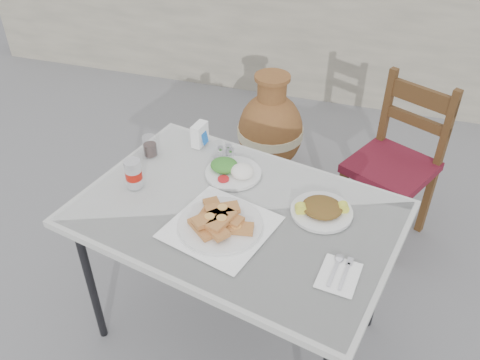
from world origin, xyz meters
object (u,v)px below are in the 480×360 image
(cola_glass, at_px, (150,147))
(napkin_holder, at_px, (200,134))
(soda_can, at_px, (134,174))
(condiment_caddy, at_px, (227,155))
(pide_plate, at_px, (220,221))
(terracotta_urn, at_px, (270,132))
(salad_rice_plate, at_px, (233,170))
(chair, at_px, (395,162))
(salad_chopped_plate, at_px, (322,209))
(cafe_table, at_px, (236,220))

(cola_glass, xyz_separation_m, napkin_holder, (0.18, 0.14, 0.01))
(soda_can, height_order, condiment_caddy, soda_can)
(pide_plate, relative_size, terracotta_urn, 0.61)
(napkin_holder, bearing_deg, pide_plate, -52.48)
(salad_rice_plate, relative_size, chair, 0.26)
(chair, bearing_deg, condiment_caddy, -113.69)
(napkin_holder, height_order, condiment_caddy, napkin_holder)
(condiment_caddy, bearing_deg, soda_can, -135.86)
(salad_chopped_plate, distance_m, soda_can, 0.77)
(cola_glass, bearing_deg, cafe_table, -27.33)
(soda_can, bearing_deg, terracotta_urn, 77.20)
(soda_can, relative_size, cola_glass, 1.35)
(terracotta_urn, bearing_deg, soda_can, -102.80)
(condiment_caddy, height_order, chair, chair)
(napkin_holder, bearing_deg, soda_can, -102.35)
(salad_rice_plate, relative_size, cola_glass, 2.61)
(cafe_table, height_order, salad_rice_plate, salad_rice_plate)
(cola_glass, height_order, terracotta_urn, cola_glass)
(salad_rice_plate, distance_m, salad_chopped_plate, 0.43)
(soda_can, xyz_separation_m, condiment_caddy, (0.30, 0.29, -0.04))
(salad_chopped_plate, relative_size, cola_glass, 2.62)
(pide_plate, relative_size, salad_rice_plate, 1.84)
(salad_chopped_plate, relative_size, condiment_caddy, 1.96)
(cola_glass, distance_m, terracotta_urn, 1.13)
(cafe_table, height_order, condiment_caddy, condiment_caddy)
(condiment_caddy, bearing_deg, cola_glass, -168.88)
(cafe_table, height_order, chair, chair)
(soda_can, bearing_deg, cola_glass, 99.19)
(salad_chopped_plate, relative_size, soda_can, 1.94)
(napkin_holder, distance_m, chair, 1.10)
(pide_plate, height_order, chair, chair)
(pide_plate, bearing_deg, soda_can, 162.33)
(soda_can, relative_size, napkin_holder, 1.16)
(salad_rice_plate, distance_m, condiment_caddy, 0.11)
(soda_can, bearing_deg, cafe_table, -2.91)
(cafe_table, xyz_separation_m, salad_chopped_plate, (0.32, 0.08, 0.07))
(soda_can, height_order, chair, chair)
(cola_glass, bearing_deg, napkin_holder, 38.41)
(soda_can, bearing_deg, condiment_caddy, 44.14)
(soda_can, xyz_separation_m, napkin_holder, (0.15, 0.37, -0.01))
(salad_rice_plate, relative_size, condiment_caddy, 1.95)
(salad_rice_plate, bearing_deg, salad_chopped_plate, -18.64)
(pide_plate, bearing_deg, salad_rice_plate, 100.20)
(cafe_table, height_order, salad_chopped_plate, salad_chopped_plate)
(napkin_holder, height_order, chair, chair)
(chair, bearing_deg, cola_glass, -121.20)
(pide_plate, distance_m, soda_can, 0.44)
(cola_glass, distance_m, chair, 1.32)
(salad_chopped_plate, bearing_deg, napkin_holder, 153.30)
(cafe_table, relative_size, pide_plate, 3.11)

